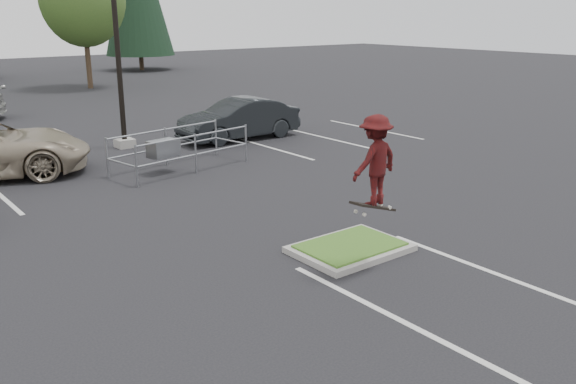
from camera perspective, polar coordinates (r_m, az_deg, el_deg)
ground at (r=12.27m, az=5.83°, el=-5.56°), size 120.00×120.00×0.00m
grass_median at (r=12.24m, az=5.84°, el=-5.22°), size 2.20×1.60×0.16m
stall_lines at (r=16.28m, az=-12.55°, el=-0.26°), size 22.62×17.60×0.01m
light_pole at (r=21.84m, az=-15.91°, el=15.82°), size 0.70×0.60×10.12m
decid_c at (r=40.46m, az=-18.68°, el=16.61°), size 5.12×5.12×8.38m
cart_corral at (r=18.37m, az=-11.22°, el=4.09°), size 4.35×2.17×1.18m
skateboarder at (r=10.65m, az=8.14°, el=2.91°), size 1.08×0.69×1.81m
car_r_charc at (r=22.93m, az=-4.60°, el=6.82°), size 4.61×1.66×1.51m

